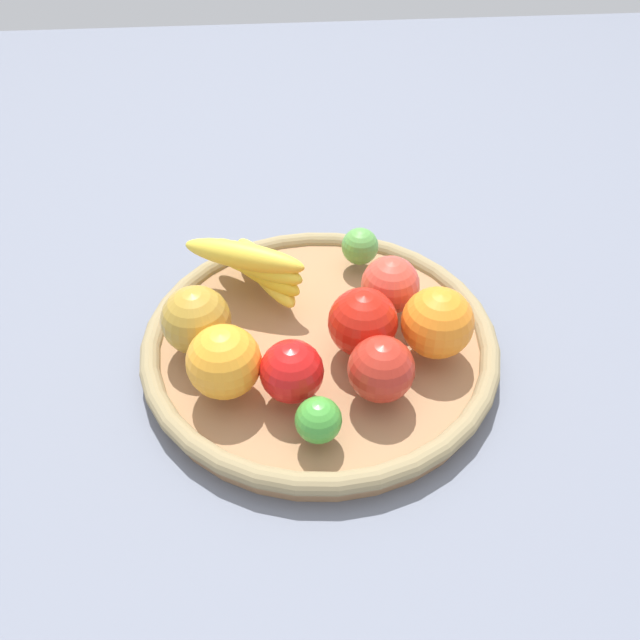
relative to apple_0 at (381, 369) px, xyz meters
The scene contains 12 objects.
ground_plane 0.14m from the apple_0, 29.81° to the left, with size 2.40×2.40×0.00m, color slate.
basket 0.13m from the apple_0, 29.81° to the left, with size 0.43×0.43×0.04m.
apple_0 is the anchor object (origin of this frame).
apple_1 0.09m from the apple_0, 86.15° to the left, with size 0.07×0.07×0.07m, color red.
orange_0 0.09m from the apple_0, 50.35° to the right, with size 0.08×0.08×0.08m, color orange.
banana_bunch 0.23m from the apple_0, 35.06° to the left, with size 0.16×0.16×0.08m.
apple_2 0.22m from the apple_0, 65.84° to the left, with size 0.08×0.08×0.08m, color #B1872D.
apple_4 0.14m from the apple_0, 13.23° to the right, with size 0.07×0.07×0.07m, color #D74635.
apple_3 0.07m from the apple_0, ahead, with size 0.08×0.08×0.08m, color red.
lime_0 0.23m from the apple_0, ahead, with size 0.05×0.05×0.05m, color #589D45.
lime_1 0.09m from the apple_0, 126.48° to the left, with size 0.05×0.05×0.05m, color green.
orange_1 0.17m from the apple_0, 82.98° to the left, with size 0.08×0.08×0.08m, color orange.
Camera 1 is at (-0.55, 0.05, 0.57)m, focal length 36.30 mm.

